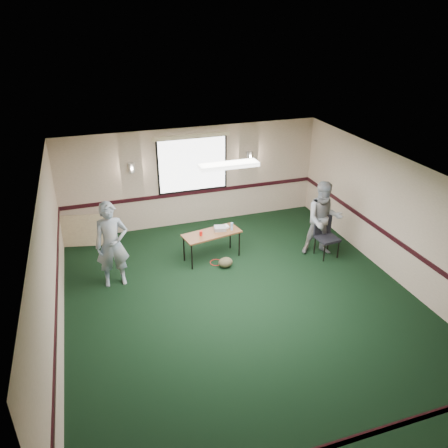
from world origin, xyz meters
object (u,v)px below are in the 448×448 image
object	(u,v)px
conference_chair	(325,233)
person_right	(323,219)
folding_table	(212,235)
person_left	(112,245)
projector	(220,228)

from	to	relation	value
conference_chair	person_right	world-z (taller)	person_right
folding_table	person_left	bearing A→B (deg)	178.10
conference_chair	person_right	xyz separation A→B (m)	(-0.06, 0.06, 0.36)
projector	folding_table	bearing A→B (deg)	-151.03
projector	person_right	world-z (taller)	person_right
folding_table	person_right	bearing A→B (deg)	-23.85
projector	person_right	bearing A→B (deg)	-4.74
person_right	folding_table	bearing A→B (deg)	-176.58
folding_table	conference_chair	xyz separation A→B (m)	(2.66, -0.66, -0.07)
folding_table	person_right	size ratio (longest dim) A/B	0.78
conference_chair	projector	bearing A→B (deg)	158.01
projector	conference_chair	size ratio (longest dim) A/B	0.28
conference_chair	folding_table	bearing A→B (deg)	160.94
conference_chair	person_left	distance (m)	4.98
projector	conference_chair	xyz separation A→B (m)	(2.42, -0.73, -0.16)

